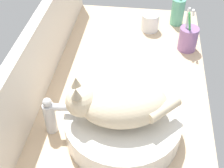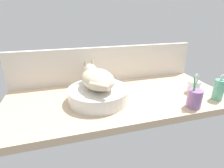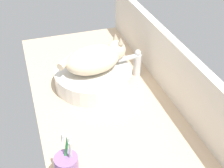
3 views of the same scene
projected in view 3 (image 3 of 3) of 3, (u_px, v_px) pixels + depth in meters
The scene contains 6 objects.
ground_plane at pixel (106, 103), 136.12cm from camera, with size 134.89×60.38×4.00cm, color #D1B28E.
backsplash_panel at pixel (169, 64), 134.71cm from camera, with size 134.89×3.60×25.31cm, color silver.
sink_basin at pixel (93, 77), 142.12cm from camera, with size 34.91×34.91×7.79cm, color silver.
cat at pixel (95, 58), 137.12cm from camera, with size 21.87×32.15×14.00cm.
faucet at pixel (135, 62), 146.49cm from camera, with size 3.60×11.85×13.60cm.
toothbrush_cup at pixel (67, 168), 98.62cm from camera, with size 7.63×7.63×18.69cm.
Camera 3 is at (101.33, -30.30, 84.15)cm, focal length 50.00 mm.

